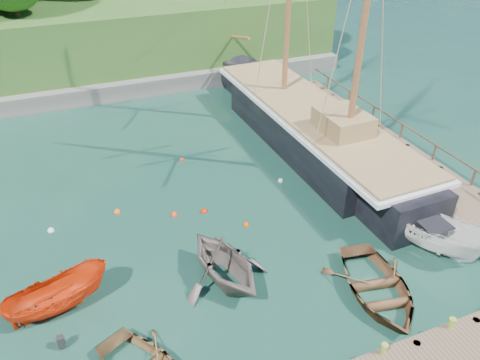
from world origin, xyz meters
The scene contains 16 objects.
ground centered at (0.00, 0.00, 0.00)m, with size 160.00×160.00×0.00m, color #173B2F.
dock_east centered at (11.50, 7.00, 0.43)m, with size 3.20×24.00×1.10m.
bollard_3 centered at (5.00, -5.10, 0.00)m, with size 0.26×0.26×0.45m, color olive.
rowboat_1 centered at (-1.72, 0.87, 0.00)m, with size 3.86×4.48×2.36m, color #655C55.
rowboat_2 centered at (3.85, -2.26, 0.00)m, with size 3.63×5.09×1.05m, color brown.
motorboat_orange centered at (-8.36, 1.86, 0.00)m, with size 1.59×4.22×1.63m, color red.
cabin_boat_white centered at (7.87, -0.61, 0.00)m, with size 2.03×5.40×2.08m, color silver.
schooner centered at (7.62, 10.09, 1.09)m, with size 5.29×26.99×19.69m.
mooring_buoy_0 centered at (-7.36, 2.65, 0.00)m, with size 0.30×0.30×0.30m, color white.
mooring_buoy_1 centered at (-2.49, 6.20, 0.00)m, with size 0.34×0.34×0.34m, color red.
mooring_buoy_2 centered at (-0.98, 5.88, 0.00)m, with size 0.35×0.35×0.35m, color red.
mooring_buoy_3 centered at (4.01, 7.05, 0.00)m, with size 0.31×0.31×0.31m, color silver.
mooring_buoy_4 centered at (-5.18, 7.53, 0.00)m, with size 0.36×0.36×0.36m, color #E75C0C.
mooring_buoy_5 centered at (-0.57, 11.47, 0.00)m, with size 0.29×0.29×0.29m, color red.
mooring_buoy_6 centered at (-8.46, 7.22, 0.00)m, with size 0.33×0.33×0.33m, color white.
mooring_buoy_7 centered at (0.63, 4.04, 0.00)m, with size 0.30×0.30×0.30m, color #E84100.
Camera 1 is at (-6.58, -12.94, 14.53)m, focal length 35.00 mm.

